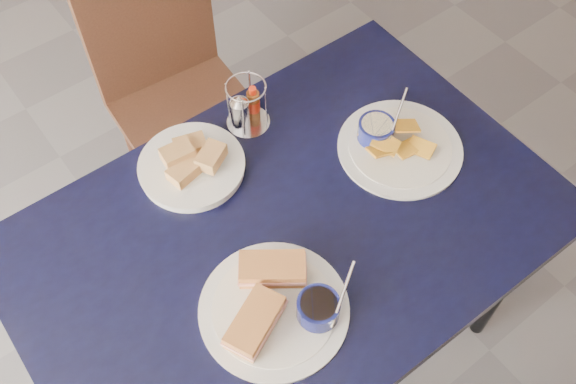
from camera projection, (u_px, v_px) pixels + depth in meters
ground at (338, 344)px, 2.08m from camera, size 6.00×6.00×0.00m
dining_table at (288, 242)px, 1.51m from camera, size 1.24×0.83×0.75m
chair_far at (170, 82)px, 2.05m from camera, size 0.44×0.43×0.88m
sandwich_plate at (277, 303)px, 1.33m from camera, size 0.32×0.32×0.12m
plantain_plate at (392, 142)px, 1.57m from camera, size 0.31×0.31×0.12m
bread_basket at (192, 164)px, 1.53m from camera, size 0.25×0.25×0.07m
condiment_caddy at (245, 109)px, 1.58m from camera, size 0.11×0.11×0.14m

